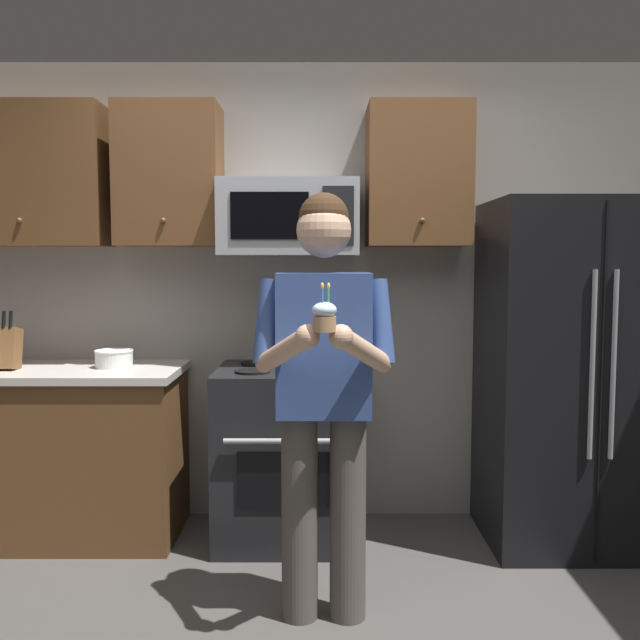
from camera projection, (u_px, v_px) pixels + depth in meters
wall_back at (317, 294)px, 4.04m from camera, size 4.40×0.10×2.60m
oven_range at (289, 453)px, 3.72m from camera, size 0.76×0.70×0.93m
microwave at (289, 218)px, 3.73m from camera, size 0.74×0.41×0.40m
refrigerator at (573, 373)px, 3.64m from camera, size 0.90×0.75×1.80m
cabinet_row_upper at (184, 176)px, 3.76m from camera, size 2.78×0.36×0.76m
counter_left at (49, 452)px, 3.74m from camera, size 1.44×0.66×0.92m
knife_block at (3, 348)px, 3.64m from camera, size 0.16×0.15×0.32m
bowl_large_white at (114, 358)px, 3.71m from camera, size 0.20×0.20×0.09m
person at (324, 383)px, 2.81m from camera, size 0.60×0.48×1.76m
cupcake at (325, 316)px, 2.46m from camera, size 0.09×0.09×0.17m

